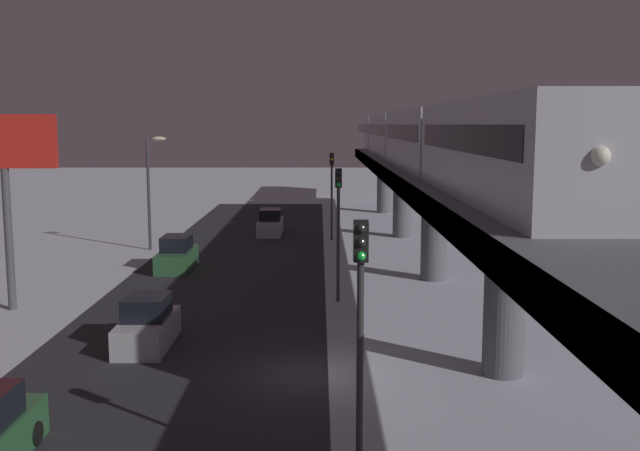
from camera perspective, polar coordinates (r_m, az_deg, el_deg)
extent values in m
plane|color=silver|center=(25.44, -1.01, -11.51)|extent=(240.00, 240.00, 0.00)
cube|color=#28282D|center=(25.97, -11.83, -11.27)|extent=(11.00, 107.51, 0.01)
cube|color=slate|center=(24.97, 14.43, 0.82)|extent=(5.00, 107.51, 0.80)
cube|color=#38383D|center=(24.48, 9.03, 0.84)|extent=(0.24, 105.36, 0.80)
cylinder|color=slate|center=(70.60, 5.03, 3.06)|extent=(1.40, 1.40, 5.09)
cylinder|color=slate|center=(55.38, 6.43, 1.72)|extent=(1.40, 1.40, 5.09)
cylinder|color=slate|center=(40.28, 8.87, -0.64)|extent=(1.40, 1.40, 5.09)
cylinder|color=slate|center=(25.49, 14.21, -5.76)|extent=(1.40, 1.40, 5.09)
cube|color=#B7BABF|center=(26.08, 13.88, 5.76)|extent=(2.90, 18.00, 3.40)
cube|color=black|center=(26.07, 13.91, 6.66)|extent=(2.94, 16.20, 0.90)
cube|color=#B7BABF|center=(44.36, 8.10, 6.70)|extent=(2.90, 18.00, 3.40)
cube|color=black|center=(44.35, 8.11, 7.23)|extent=(2.94, 16.20, 0.90)
cube|color=#B7BABF|center=(62.82, 5.70, 7.07)|extent=(2.90, 18.00, 3.40)
cube|color=black|center=(62.82, 5.70, 7.44)|extent=(2.94, 16.20, 0.90)
cube|color=#B7BABF|center=(81.35, 4.39, 7.26)|extent=(2.90, 18.00, 3.40)
cube|color=black|center=(81.35, 4.39, 7.55)|extent=(2.94, 16.20, 0.90)
sphere|color=white|center=(17.43, 21.03, 5.08)|extent=(0.44, 0.44, 0.44)
cylinder|color=black|center=(21.53, -21.31, -14.87)|extent=(0.20, 0.64, 0.64)
cube|color=#B2B2B7|center=(56.72, -3.89, -0.13)|extent=(1.80, 4.68, 1.10)
cube|color=black|center=(56.60, -3.90, 0.86)|extent=(1.58, 2.25, 0.87)
cube|color=#2D6038|center=(43.90, -11.09, -2.62)|extent=(1.80, 4.66, 1.10)
cube|color=black|center=(43.74, -11.12, -1.35)|extent=(1.58, 2.24, 0.87)
cube|color=#B2B2B7|center=(29.09, -13.29, -8.08)|extent=(1.80, 4.12, 1.10)
cube|color=black|center=(28.84, -13.36, -6.20)|extent=(1.58, 1.98, 0.87)
cylinder|color=#2D2D2D|center=(16.65, 3.12, -12.15)|extent=(0.16, 0.16, 5.50)
cube|color=black|center=(15.84, 3.21, -1.21)|extent=(0.32, 0.32, 0.90)
sphere|color=black|center=(15.62, 3.25, -0.23)|extent=(0.20, 0.20, 0.20)
sphere|color=black|center=(15.67, 3.25, -1.32)|extent=(0.20, 0.20, 0.20)
sphere|color=#19E53F|center=(15.72, 3.24, -2.40)|extent=(0.20, 0.20, 0.20)
cylinder|color=#2D2D2D|center=(34.86, 1.43, -1.52)|extent=(0.16, 0.16, 5.50)
cube|color=black|center=(34.48, 1.45, 3.73)|extent=(0.32, 0.32, 0.90)
sphere|color=black|center=(34.28, 1.46, 4.21)|extent=(0.20, 0.20, 0.20)
sphere|color=black|center=(34.31, 1.46, 3.71)|extent=(0.20, 0.20, 0.20)
sphere|color=#19E53F|center=(34.33, 1.46, 3.21)|extent=(0.20, 0.20, 0.20)
cylinder|color=#2D2D2D|center=(53.46, 0.92, 1.77)|extent=(0.16, 0.16, 5.50)
cube|color=black|center=(53.21, 0.92, 5.20)|extent=(0.32, 0.32, 0.90)
sphere|color=black|center=(53.02, 0.93, 5.51)|extent=(0.20, 0.20, 0.20)
sphere|color=yellow|center=(53.03, 0.93, 5.19)|extent=(0.20, 0.20, 0.20)
sphere|color=black|center=(53.05, 0.93, 4.87)|extent=(0.20, 0.20, 0.20)
cylinder|color=#4C4C51|center=(36.08, -23.10, -1.03)|extent=(0.36, 0.36, 6.50)
cube|color=red|center=(35.72, -23.48, 6.04)|extent=(4.80, 0.30, 2.40)
cylinder|color=#38383D|center=(50.55, -13.21, 2.35)|extent=(0.20, 0.20, 7.50)
ellipsoid|color=#F4E5B2|center=(50.16, -12.45, 6.62)|extent=(0.90, 0.44, 0.30)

